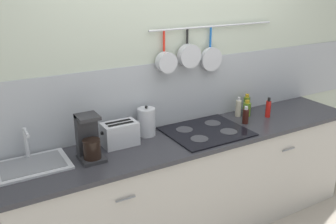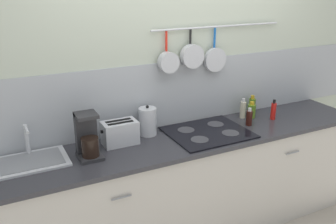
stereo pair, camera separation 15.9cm
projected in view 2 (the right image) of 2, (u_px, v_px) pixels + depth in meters
wall_back at (179, 80)px, 3.11m from camera, size 7.20×0.16×2.60m
cabinet_base at (196, 187)px, 3.12m from camera, size 3.00×0.56×0.86m
countertop at (198, 138)px, 2.97m from camera, size 3.04×0.59×0.03m
sink_basin at (31, 160)px, 2.53m from camera, size 0.48×0.34×0.23m
coffee_maker at (88, 139)px, 2.58m from camera, size 0.16×0.20×0.32m
toaster at (120, 133)px, 2.79m from camera, size 0.28×0.16×0.18m
kettle at (148, 121)px, 2.95m from camera, size 0.14×0.14×0.25m
cooktop at (208, 132)px, 3.01m from camera, size 0.63×0.54×0.01m
bottle_sesame_oil at (249, 118)px, 3.15m from camera, size 0.05×0.05×0.15m
bottle_olive_oil at (243, 109)px, 3.32m from camera, size 0.05×0.05×0.18m
bottle_vinegar at (252, 111)px, 3.32m from camera, size 0.07×0.07×0.15m
bottle_cooking_wine at (252, 105)px, 3.43m from camera, size 0.06×0.06×0.17m
bottle_dish_soap at (273, 111)px, 3.28m from camera, size 0.04×0.04×0.18m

